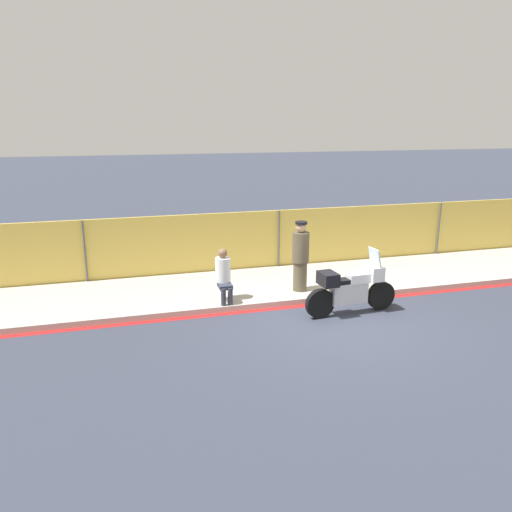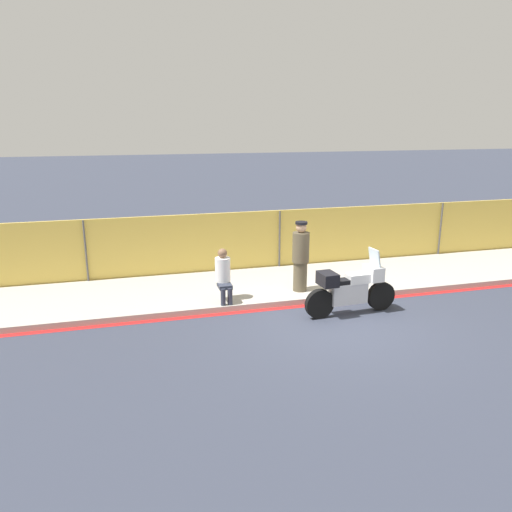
{
  "view_description": "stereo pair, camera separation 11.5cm",
  "coord_description": "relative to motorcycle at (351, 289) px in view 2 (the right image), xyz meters",
  "views": [
    {
      "loc": [
        -4.55,
        -9.55,
        4.38
      ],
      "look_at": [
        -1.3,
        2.04,
        1.12
      ],
      "focal_mm": 35.0,
      "sensor_mm": 36.0,
      "label": 1
    },
    {
      "loc": [
        -4.44,
        -9.58,
        4.38
      ],
      "look_at": [
        -1.3,
        2.04,
        1.12
      ],
      "focal_mm": 35.0,
      "sensor_mm": 36.0,
      "label": 2
    }
  ],
  "objects": [
    {
      "name": "ground_plane",
      "position": [
        -0.53,
        -0.42,
        -0.62
      ],
      "size": [
        120.0,
        120.0,
        0.0
      ],
      "primitive_type": "plane",
      "color": "#333847"
    },
    {
      "name": "person_seated_on_curb",
      "position": [
        -2.74,
        1.3,
        0.23
      ],
      "size": [
        0.37,
        0.66,
        1.28
      ],
      "color": "#2D3342",
      "rests_on": "sidewalk"
    },
    {
      "name": "motorcycle",
      "position": [
        0.0,
        0.0,
        0.0
      ],
      "size": [
        2.32,
        0.6,
        1.53
      ],
      "rotation": [
        0.0,
        0.0,
        0.08
      ],
      "color": "black",
      "rests_on": "ground_plane"
    },
    {
      "name": "curb_paint_stripe",
      "position": [
        -0.53,
        0.76,
        -0.62
      ],
      "size": [
        40.79,
        0.18,
        0.01
      ],
      "color": "red",
      "rests_on": "ground_plane"
    },
    {
      "name": "sidewalk",
      "position": [
        -0.53,
        2.3,
        -0.55
      ],
      "size": [
        40.79,
        2.92,
        0.15
      ],
      "color": "#ADA89E",
      "rests_on": "ground_plane"
    },
    {
      "name": "officer_standing",
      "position": [
        -0.7,
        1.5,
        0.45
      ],
      "size": [
        0.43,
        0.43,
        1.81
      ],
      "color": "brown",
      "rests_on": "sidewalk"
    },
    {
      "name": "storefront_fence",
      "position": [
        -0.53,
        3.85,
        0.3
      ],
      "size": [
        38.75,
        0.17,
        1.84
      ],
      "color": "gold",
      "rests_on": "ground_plane"
    }
  ]
}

